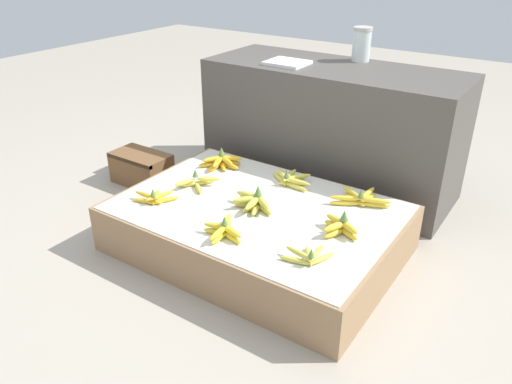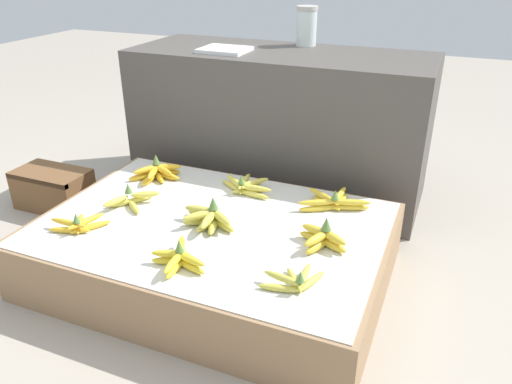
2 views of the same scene
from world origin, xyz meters
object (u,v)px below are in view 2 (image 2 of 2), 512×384
Objects in this scene: banana_bunch_back_left at (157,172)px; wooden_crate at (53,189)px; banana_bunch_front_left at (79,224)px; banana_bunch_middle_midright at (322,238)px; banana_bunch_back_midright at (333,202)px; glass_jar at (306,26)px; banana_bunch_front_midleft at (179,258)px; foam_tray_white at (225,50)px; banana_bunch_middle_midleft at (209,218)px; banana_bunch_middle_left at (131,200)px; banana_bunch_front_midright at (295,280)px; banana_bunch_back_midleft at (246,186)px.

wooden_crate is at bearing -174.92° from banana_bunch_back_left.
banana_bunch_middle_midright is (0.85, 0.23, 0.01)m from banana_bunch_front_left.
banana_bunch_back_midright is (0.79, 0.03, -0.00)m from banana_bunch_back_left.
wooden_crate is 1.90× the size of glass_jar.
banana_bunch_back_left reaches higher than wooden_crate.
glass_jar is at bearing 90.43° from banana_bunch_front_midleft.
foam_tray_white is at bearing 74.94° from banana_bunch_back_left.
banana_bunch_middle_midleft reaches higher than wooden_crate.
banana_bunch_middle_midright is at bearing -8.55° from wooden_crate.
banana_bunch_back_left reaches higher than banana_bunch_front_midleft.
wooden_crate is 1.38m from banana_bunch_back_midright.
banana_bunch_middle_midleft reaches higher than banana_bunch_middle_left.
banana_bunch_front_left is 0.47m from banana_bunch_middle_midleft.
banana_bunch_front_midright is at bearing -93.06° from banana_bunch_middle_midright.
banana_bunch_back_midright is (0.36, 0.58, -0.00)m from banana_bunch_front_midleft.
banana_bunch_back_left is 1.03m from glass_jar.
banana_bunch_middle_midright is 0.89× the size of banana_bunch_back_left.
banana_bunch_back_left is at bearing 88.07° from banana_bunch_front_left.
banana_bunch_front_midright is at bearing -73.02° from glass_jar.
banana_bunch_front_left is at bearing -98.38° from foam_tray_white.
banana_bunch_front_midright is 0.66× the size of banana_bunch_back_midright.
banana_bunch_back_left is (-0.83, 0.26, -0.00)m from banana_bunch_middle_midright.
foam_tray_white is (-0.69, 0.97, 0.47)m from banana_bunch_front_midright.
glass_jar is at bearing 89.12° from banana_bunch_back_midleft.
foam_tray_white is at bearing 81.62° from banana_bunch_front_left.
banana_bunch_front_midleft and banana_bunch_middle_left have the same top height.
glass_jar is 0.44m from foam_tray_white.
banana_bunch_front_midleft is 1.21× the size of banana_bunch_front_midright.
banana_bunch_back_left is 1.14× the size of glass_jar.
banana_bunch_back_left reaches higher than banana_bunch_front_midright.
banana_bunch_front_midright is 0.81× the size of foam_tray_white.
banana_bunch_middle_midleft reaches higher than banana_bunch_front_left.
banana_bunch_middle_left is at bearing 161.90° from banana_bunch_front_midright.
banana_bunch_back_midright is (0.74, 0.29, -0.00)m from banana_bunch_middle_left.
banana_bunch_middle_midleft is at bearing -140.71° from banana_bunch_back_midright.
banana_bunch_front_left is 0.88m from banana_bunch_middle_midright.
glass_jar is at bearing 116.48° from banana_bunch_back_midright.
wooden_crate is 1.66× the size of banana_bunch_front_midleft.
glass_jar reaches higher than banana_bunch_middle_left.
banana_bunch_middle_midright is 0.30m from banana_bunch_back_midright.
foam_tray_white is at bearing 83.95° from banana_bunch_middle_left.
banana_bunch_middle_midright is at bearing 2.77° from banana_bunch_middle_midleft.
glass_jar is at bearing 88.88° from banana_bunch_middle_midleft.
banana_bunch_front_left is at bearing 178.67° from banana_bunch_front_midright.
banana_bunch_back_left is 0.79× the size of banana_bunch_back_midright.
banana_bunch_back_midleft is at bearing -55.86° from foam_tray_white.
foam_tray_white is (-0.31, 1.01, 0.47)m from banana_bunch_front_midleft.
banana_bunch_middle_midright is 1.01× the size of glass_jar.
foam_tray_white is (-0.30, -0.31, -0.09)m from glass_jar.
banana_bunch_front_left is 0.96m from banana_bunch_back_midright.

